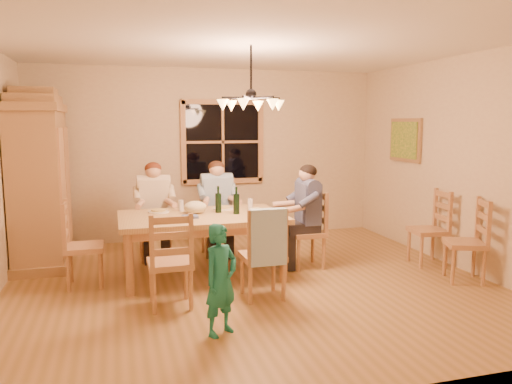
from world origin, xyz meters
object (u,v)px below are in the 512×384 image
object	(u,v)px
adult_slate_man	(307,203)
wine_bottle_b	(236,200)
chair_near_left	(170,278)
child	(221,280)
dining_table	(202,223)
adult_woman	(154,199)
armoire	(40,185)
adult_plaid_man	(217,196)
chair_near_right	(262,270)
chair_spare_back	(427,242)
chair_end_left	(85,260)
chair_end_right	(306,244)
chandelier	(251,103)
chair_far_left	(155,237)
chair_far_right	(217,234)
chair_spare_front	(464,256)
wine_bottle_a	(218,199)

from	to	relation	value
adult_slate_man	wine_bottle_b	world-z (taller)	adult_slate_man
chair_near_left	child	xyz separation A→B (m)	(0.36, -0.79, 0.19)
dining_table	chair_near_left	distance (m)	1.10
dining_table	adult_woman	bearing A→B (deg)	118.16
armoire	dining_table	bearing A→B (deg)	-30.29
dining_table	adult_plaid_man	bearing A→B (deg)	67.88
armoire	chair_near_right	xyz separation A→B (m)	(2.42, -2.05, -0.75)
chair_near_right	child	xyz separation A→B (m)	(-0.62, -0.80, 0.19)
dining_table	adult_plaid_man	distance (m)	1.01
adult_slate_man	child	xyz separation A→B (m)	(-1.48, -1.72, -0.34)
dining_table	chair_spare_back	world-z (taller)	chair_spare_back
chair_end_left	wine_bottle_b	bearing A→B (deg)	87.95
dining_table	chair_end_right	xyz separation A→B (m)	(1.36, 0.01, -0.36)
chandelier	armoire	xyz separation A→B (m)	(-2.42, 1.60, -1.02)
chair_far_left	chair_near_left	size ratio (longest dim) A/B	1.00
chair_end_left	adult_slate_man	size ratio (longest dim) A/B	1.13
armoire	chair_far_right	xyz separation A→B (m)	(2.31, -0.20, -0.75)
chair_far_right	chair_near_right	distance (m)	1.85
chair_far_right	chair_spare_front	xyz separation A→B (m)	(2.57, -1.96, 0.00)
chair_end_right	adult_woman	size ratio (longest dim) A/B	1.13
adult_woman	adult_slate_man	bearing A→B (deg)	153.43
chair_end_right	adult_slate_man	size ratio (longest dim) A/B	1.13
chair_near_left	chair_spare_front	xyz separation A→B (m)	(3.42, -0.11, 0.00)
armoire	dining_table	size ratio (longest dim) A/B	1.18
adult_woman	wine_bottle_b	xyz separation A→B (m)	(0.91, -0.98, 0.08)
chandelier	child	size ratio (longest dim) A/B	0.77
chair_far_left	chair_spare_back	bearing A→B (deg)	159.97
chandelier	chair_far_right	bearing A→B (deg)	94.75
chair_end_left	chair_spare_back	size ratio (longest dim) A/B	1.00
chandelier	adult_plaid_man	xyz separation A→B (m)	(-0.12, 1.40, -1.24)
adult_slate_man	chair_near_right	bearing A→B (deg)	136.74
chair_end_right	chair_spare_back	size ratio (longest dim) A/B	1.00
chair_far_right	dining_table	bearing A→B (deg)	67.62
adult_plaid_man	adult_slate_man	world-z (taller)	same
armoire	adult_slate_man	xyz separation A→B (m)	(3.29, -1.12, -0.22)
armoire	chair_spare_back	size ratio (longest dim) A/B	2.32
chair_far_right	child	size ratio (longest dim) A/B	1.00
armoire	wine_bottle_a	bearing A→B (deg)	-25.74
chair_end_left	wine_bottle_b	distance (m)	1.88
chair_near_right	adult_plaid_man	distance (m)	1.92
wine_bottle_a	chair_spare_front	size ratio (longest dim) A/B	0.33
chair_far_right	chair_far_left	bearing A→B (deg)	-0.00
wine_bottle_b	dining_table	bearing A→B (deg)	171.60
dining_table	chair_far_right	size ratio (longest dim) A/B	1.98
armoire	adult_slate_man	world-z (taller)	armoire
armoire	chair_spare_front	distance (m)	5.38
adult_slate_man	wine_bottle_b	size ratio (longest dim) A/B	2.65
chair_near_left	adult_woman	world-z (taller)	adult_woman
chair_spare_front	dining_table	bearing A→B (deg)	92.49
armoire	chair_end_left	world-z (taller)	armoire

